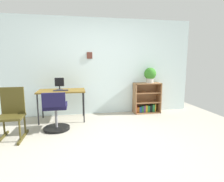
{
  "coord_description": "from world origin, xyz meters",
  "views": [
    {
      "loc": [
        -0.45,
        -2.65,
        1.37
      ],
      "look_at": [
        0.31,
        1.34,
        0.72
      ],
      "focal_mm": 29.59,
      "sensor_mm": 36.0,
      "label": 1
    }
  ],
  "objects_px": {
    "monitor": "(59,84)",
    "office_chair": "(56,113)",
    "keyboard": "(61,90)",
    "rocking_chair": "(12,113)",
    "desk": "(62,93)",
    "bookshelf_low": "(146,100)",
    "potted_plant_on_shelf": "(150,74)"
  },
  "relations": [
    {
      "from": "keyboard",
      "to": "rocking_chair",
      "type": "bearing_deg",
      "value": -136.28
    },
    {
      "from": "keyboard",
      "to": "potted_plant_on_shelf",
      "type": "height_order",
      "value": "potted_plant_on_shelf"
    },
    {
      "from": "bookshelf_low",
      "to": "rocking_chair",
      "type": "bearing_deg",
      "value": -159.37
    },
    {
      "from": "keyboard",
      "to": "potted_plant_on_shelf",
      "type": "relative_size",
      "value": 0.81
    },
    {
      "from": "monitor",
      "to": "keyboard",
      "type": "relative_size",
      "value": 0.87
    },
    {
      "from": "desk",
      "to": "office_chair",
      "type": "height_order",
      "value": "office_chair"
    },
    {
      "from": "office_chair",
      "to": "keyboard",
      "type": "bearing_deg",
      "value": 83.18
    },
    {
      "from": "bookshelf_low",
      "to": "potted_plant_on_shelf",
      "type": "distance_m",
      "value": 0.68
    },
    {
      "from": "keyboard",
      "to": "office_chair",
      "type": "xyz_separation_m",
      "value": [
        -0.07,
        -0.57,
        -0.37
      ]
    },
    {
      "from": "monitor",
      "to": "bookshelf_low",
      "type": "distance_m",
      "value": 2.28
    },
    {
      "from": "rocking_chair",
      "to": "bookshelf_low",
      "type": "bearing_deg",
      "value": 20.63
    },
    {
      "from": "office_chair",
      "to": "rocking_chair",
      "type": "distance_m",
      "value": 0.77
    },
    {
      "from": "office_chair",
      "to": "bookshelf_low",
      "type": "xyz_separation_m",
      "value": [
        2.25,
        0.93,
        -0.0
      ]
    },
    {
      "from": "rocking_chair",
      "to": "monitor",
      "type": "bearing_deg",
      "value": 50.3
    },
    {
      "from": "monitor",
      "to": "potted_plant_on_shelf",
      "type": "height_order",
      "value": "potted_plant_on_shelf"
    },
    {
      "from": "bookshelf_low",
      "to": "potted_plant_on_shelf",
      "type": "height_order",
      "value": "potted_plant_on_shelf"
    },
    {
      "from": "desk",
      "to": "monitor",
      "type": "xyz_separation_m",
      "value": [
        -0.05,
        0.07,
        0.2
      ]
    },
    {
      "from": "office_chair",
      "to": "rocking_chair",
      "type": "relative_size",
      "value": 0.88
    },
    {
      "from": "keyboard",
      "to": "bookshelf_low",
      "type": "xyz_separation_m",
      "value": [
        2.18,
        0.36,
        -0.37
      ]
    },
    {
      "from": "desk",
      "to": "rocking_chair",
      "type": "height_order",
      "value": "rocking_chair"
    },
    {
      "from": "monitor",
      "to": "office_chair",
      "type": "relative_size",
      "value": 0.35
    },
    {
      "from": "rocking_chair",
      "to": "potted_plant_on_shelf",
      "type": "xyz_separation_m",
      "value": [
        3.05,
        1.07,
        0.57
      ]
    },
    {
      "from": "keyboard",
      "to": "office_chair",
      "type": "distance_m",
      "value": 0.68
    },
    {
      "from": "desk",
      "to": "bookshelf_low",
      "type": "distance_m",
      "value": 2.21
    },
    {
      "from": "monitor",
      "to": "rocking_chair",
      "type": "xyz_separation_m",
      "value": [
        -0.76,
        -0.92,
        -0.4
      ]
    },
    {
      "from": "potted_plant_on_shelf",
      "to": "keyboard",
      "type": "bearing_deg",
      "value": -172.29
    },
    {
      "from": "office_chair",
      "to": "rocking_chair",
      "type": "bearing_deg",
      "value": -165.11
    },
    {
      "from": "keyboard",
      "to": "rocking_chair",
      "type": "height_order",
      "value": "rocking_chair"
    },
    {
      "from": "potted_plant_on_shelf",
      "to": "rocking_chair",
      "type": "bearing_deg",
      "value": -160.66
    },
    {
      "from": "desk",
      "to": "monitor",
      "type": "bearing_deg",
      "value": 125.58
    },
    {
      "from": "monitor",
      "to": "office_chair",
      "type": "distance_m",
      "value": 0.88
    },
    {
      "from": "desk",
      "to": "keyboard",
      "type": "distance_m",
      "value": 0.11
    }
  ]
}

